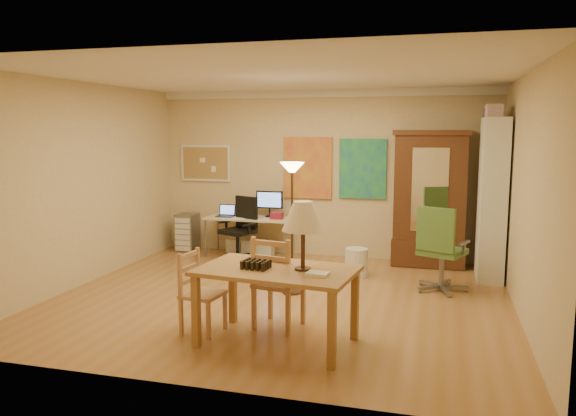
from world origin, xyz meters
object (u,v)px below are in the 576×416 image
(dining_table, at_px, (286,254))
(computer_desk, at_px, (251,232))
(office_chair_black, at_px, (239,243))
(armoire, at_px, (429,207))
(office_chair_green, at_px, (440,269))
(bookshelf, at_px, (492,200))

(dining_table, relative_size, computer_desk, 1.12)
(office_chair_black, bearing_deg, computer_desk, 74.25)
(armoire, bearing_deg, office_chair_green, -82.32)
(dining_table, bearing_deg, office_chair_green, 57.47)
(bookshelf, bearing_deg, office_chair_green, -126.98)
(office_chair_black, xyz_separation_m, office_chair_green, (3.11, -0.98, 0.03))
(office_chair_green, xyz_separation_m, armoire, (-0.19, 1.39, 0.60))
(dining_table, xyz_separation_m, bookshelf, (2.09, 3.12, 0.22))
(office_chair_black, distance_m, bookshelf, 3.86)
(bookshelf, bearing_deg, computer_desk, 173.13)
(armoire, bearing_deg, computer_desk, -178.25)
(computer_desk, distance_m, bookshelf, 3.77)
(office_chair_green, height_order, armoire, armoire)
(computer_desk, bearing_deg, dining_table, -66.03)
(computer_desk, xyz_separation_m, armoire, (2.83, 0.09, 0.51))
(dining_table, height_order, office_chair_black, dining_table)
(computer_desk, relative_size, armoire, 0.69)
(dining_table, distance_m, bookshelf, 3.76)
(computer_desk, height_order, office_chair_black, computer_desk)
(office_chair_black, bearing_deg, armoire, 8.11)
(bookshelf, bearing_deg, armoire, 147.85)
(dining_table, bearing_deg, office_chair_black, 117.43)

